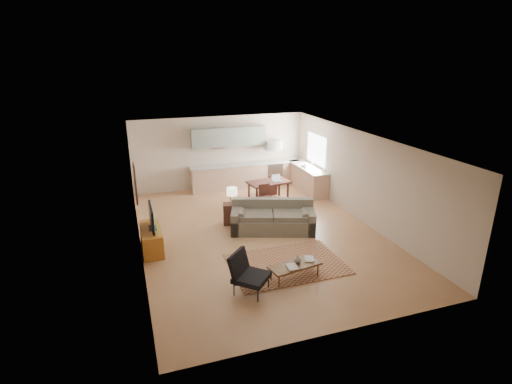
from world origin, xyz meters
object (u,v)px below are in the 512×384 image
object	(u,v)px
coffee_table	(295,271)
armchair	(251,274)
console_table	(232,214)
tv_credenza	(151,239)
dining_table	(268,191)
sofa	(273,217)

from	to	relation	value
coffee_table	armchair	size ratio (longest dim) A/B	1.36
armchair	console_table	xyz separation A→B (m)	(0.59, 3.66, -0.12)
tv_credenza	dining_table	distance (m)	4.83
armchair	console_table	size ratio (longest dim) A/B	1.39
sofa	coffee_table	size ratio (longest dim) A/B	2.06
armchair	tv_credenza	xyz separation A→B (m)	(-1.85, 2.69, -0.14)
coffee_table	dining_table	bearing A→B (deg)	65.99
tv_credenza	console_table	world-z (taller)	console_table
console_table	dining_table	distance (m)	2.28
armchair	console_table	bearing A→B (deg)	34.17
sofa	console_table	world-z (taller)	sofa
armchair	dining_table	size ratio (longest dim) A/B	0.64
sofa	coffee_table	bearing A→B (deg)	-80.76
tv_credenza	console_table	size ratio (longest dim) A/B	2.05
sofa	dining_table	xyz separation A→B (m)	(0.74, 2.38, -0.08)
coffee_table	sofa	bearing A→B (deg)	69.57
sofa	armchair	bearing A→B (deg)	-99.81
sofa	dining_table	distance (m)	2.49
armchair	dining_table	distance (m)	5.66
armchair	console_table	distance (m)	3.71
armchair	dining_table	bearing A→B (deg)	19.41
console_table	dining_table	bearing A→B (deg)	53.41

